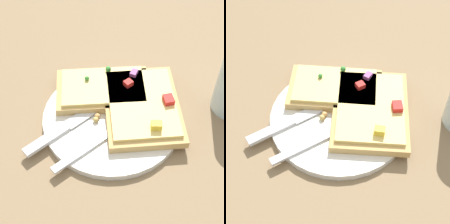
{
  "view_description": "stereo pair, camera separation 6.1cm",
  "coord_description": "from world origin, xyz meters",
  "views": [
    {
      "loc": [
        -0.06,
        -0.39,
        0.49
      ],
      "look_at": [
        0.0,
        0.0,
        0.02
      ],
      "focal_mm": 60.0,
      "sensor_mm": 36.0,
      "label": 1
    },
    {
      "loc": [
        0.0,
        -0.39,
        0.49
      ],
      "look_at": [
        0.0,
        0.0,
        0.02
      ],
      "focal_mm": 60.0,
      "sensor_mm": 36.0,
      "label": 2
    }
  ],
  "objects": [
    {
      "name": "ground_plane",
      "position": [
        0.0,
        0.0,
        0.0
      ],
      "size": [
        4.0,
        4.0,
        0.0
      ],
      "primitive_type": "plane",
      "color": "#7F6647"
    },
    {
      "name": "plate",
      "position": [
        0.0,
        0.0,
        0.01
      ],
      "size": [
        0.23,
        0.23,
        0.01
      ],
      "color": "silver",
      "rests_on": "ground"
    },
    {
      "name": "fork",
      "position": [
        -0.0,
        -0.03,
        0.01
      ],
      "size": [
        0.19,
        0.12,
        0.01
      ],
      "rotation": [
        0.0,
        0.0,
        6.83
      ],
      "color": "silver",
      "rests_on": "plate"
    },
    {
      "name": "knife",
      "position": [
        -0.07,
        -0.01,
        0.01
      ],
      "size": [
        0.19,
        0.13,
        0.01
      ],
      "rotation": [
        0.0,
        0.0,
        6.85
      ],
      "color": "silver",
      "rests_on": "plate"
    },
    {
      "name": "pizza_slice_main",
      "position": [
        0.05,
        0.01,
        0.02
      ],
      "size": [
        0.13,
        0.18,
        0.03
      ],
      "rotation": [
        0.0,
        0.0,
        4.65
      ],
      "color": "tan",
      "rests_on": "plate"
    },
    {
      "name": "pizza_slice_corner",
      "position": [
        -0.01,
        0.05,
        0.02
      ],
      "size": [
        0.17,
        0.11,
        0.03
      ],
      "rotation": [
        0.0,
        0.0,
        6.2
      ],
      "color": "tan",
      "rests_on": "plate"
    },
    {
      "name": "crumb_scatter",
      "position": [
        -0.02,
        -0.0,
        0.02
      ],
      "size": [
        0.07,
        0.05,
        0.01
      ],
      "color": "tan",
      "rests_on": "plate"
    }
  ]
}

